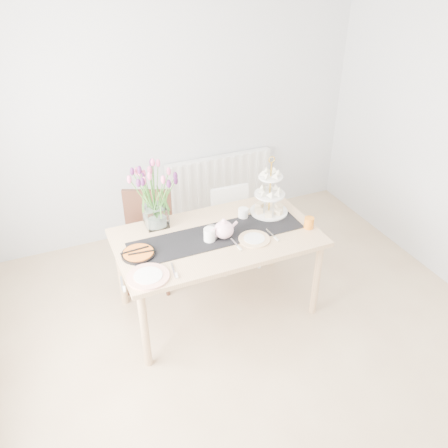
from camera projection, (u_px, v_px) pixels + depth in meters
name	position (u px, v px, depth m)	size (l,w,h in m)	color
room_shell	(282.00, 224.00, 2.88)	(4.50, 4.50, 4.50)	tan
radiator	(219.00, 182.00, 5.20)	(1.20, 0.08, 0.60)	white
dining_table	(217.00, 244.00, 3.80)	(1.60, 0.90, 0.75)	tan
chair_brown	(148.00, 232.00, 4.24)	(0.57, 0.57, 0.87)	#3D1F16
chair_white	(233.00, 221.00, 4.55)	(0.41, 0.41, 0.75)	white
table_runner	(217.00, 235.00, 3.75)	(1.40, 0.35, 0.01)	black
tulip_vase	(153.00, 187.00, 3.70)	(0.64, 0.64, 0.55)	silver
cake_stand	(269.00, 199.00, 3.98)	(0.32, 0.32, 0.47)	gold
teapot	(224.00, 230.00, 3.69)	(0.25, 0.20, 0.16)	white
cream_jug	(243.00, 213.00, 3.97)	(0.08, 0.08, 0.08)	white
tart_tin	(138.00, 254.00, 3.52)	(0.25, 0.25, 0.03)	black
mug_grey	(212.00, 233.00, 3.69)	(0.09, 0.09, 0.11)	slate
mug_white	(210.00, 235.00, 3.67)	(0.09, 0.09, 0.11)	white
mug_orange	(309.00, 223.00, 3.83)	(0.08, 0.08, 0.09)	orange
plate_left	(148.00, 276.00, 3.31)	(0.30, 0.30, 0.02)	white
plate_right	(254.00, 239.00, 3.70)	(0.25, 0.25, 0.01)	white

